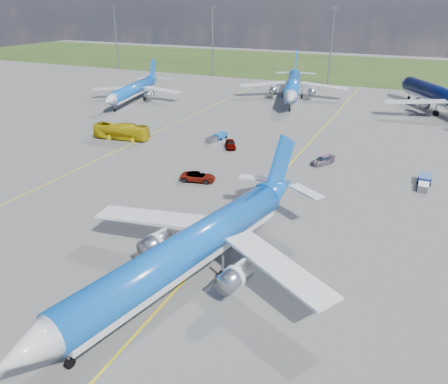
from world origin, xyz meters
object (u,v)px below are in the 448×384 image
at_px(bg_jet_n, 439,112).
at_px(baggage_tug_c, 217,137).
at_px(apron_bus, 121,132).
at_px(bg_jet_nnw, 292,100).
at_px(bg_jet_nw, 134,102).
at_px(baggage_tug_w, 424,182).
at_px(service_car_a, 231,144).
at_px(main_airliner, 188,282).
at_px(service_car_c, 323,160).
at_px(service_car_b, 198,177).

distance_m(bg_jet_n, baggage_tug_c, 57.03).
xyz_separation_m(apron_bus, baggage_tug_c, (16.95, 7.05, -0.98)).
xyz_separation_m(bg_jet_nnw, bg_jet_n, (35.87, 0.96, 0.00)).
bearing_deg(bg_jet_nw, baggage_tug_w, -34.48).
height_order(bg_jet_nnw, service_car_a, bg_jet_nnw).
relative_size(main_airliner, apron_bus, 3.61).
distance_m(service_car_a, baggage_tug_w, 32.68).
distance_m(apron_bus, baggage_tug_w, 53.58).
relative_size(service_car_c, baggage_tug_w, 0.79).
bearing_deg(bg_jet_nnw, baggage_tug_w, -69.33).
xyz_separation_m(bg_jet_nw, baggage_tug_w, (71.03, -29.52, 0.58)).
bearing_deg(baggage_tug_c, main_airliner, -55.25).
bearing_deg(baggage_tug_w, baggage_tug_c, 169.38).
distance_m(bg_jet_nw, baggage_tug_c, 40.71).
bearing_deg(bg_jet_nnw, service_car_c, -82.12).
xyz_separation_m(bg_jet_nnw, service_car_b, (3.47, -60.77, 0.71)).
relative_size(bg_jet_nw, service_car_b, 6.65).
bearing_deg(apron_bus, service_car_c, -94.70).
height_order(apron_bus, service_car_a, apron_bus).
bearing_deg(bg_jet_nw, bg_jet_n, 3.60).
bearing_deg(service_car_c, baggage_tug_w, 21.95).
xyz_separation_m(baggage_tug_w, baggage_tug_c, (-36.62, 7.77, -0.04)).
bearing_deg(service_car_b, baggage_tug_w, -80.79).
xyz_separation_m(main_airliner, apron_bus, (-33.86, 35.45, 1.52)).
xyz_separation_m(bg_jet_nnw, baggage_tug_c, (-2.70, -41.04, 0.53)).
height_order(bg_jet_n, apron_bus, bg_jet_n).
relative_size(bg_jet_n, service_car_b, 8.36).
height_order(main_airliner, baggage_tug_c, main_airliner).
relative_size(bg_jet_n, main_airliner, 1.09).
distance_m(bg_jet_nw, main_airliner, 82.23).
relative_size(bg_jet_n, service_car_a, 9.92).
xyz_separation_m(bg_jet_nw, bg_jet_nnw, (37.11, 19.30, 0.00)).
relative_size(main_airliner, baggage_tug_c, 7.47).
bearing_deg(baggage_tug_w, service_car_c, 170.65).
distance_m(main_airliner, service_car_b, 25.19).
distance_m(main_airliner, service_car_a, 41.15).
height_order(bg_jet_n, main_airliner, bg_jet_n).
bearing_deg(service_car_a, bg_jet_nw, 118.94).
bearing_deg(bg_jet_n, bg_jet_nnw, -30.04).
relative_size(bg_jet_nnw, baggage_tug_c, 7.78).
xyz_separation_m(bg_jet_n, baggage_tug_c, (-38.57, -42.01, 0.53)).
xyz_separation_m(bg_jet_nw, service_car_a, (38.65, -25.09, 0.74)).
bearing_deg(bg_jet_nw, baggage_tug_c, -44.21).
height_order(bg_jet_n, service_car_c, bg_jet_n).
height_order(bg_jet_nnw, service_car_b, bg_jet_nnw).
relative_size(main_airliner, baggage_tug_w, 7.10).
xyz_separation_m(apron_bus, service_car_b, (23.12, -12.68, -0.80)).
distance_m(bg_jet_n, baggage_tug_w, 49.82).
bearing_deg(main_airliner, bg_jet_nw, 140.86).
bearing_deg(apron_bus, service_car_a, -88.07).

